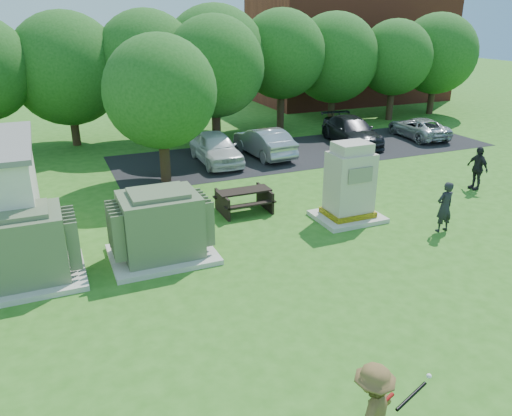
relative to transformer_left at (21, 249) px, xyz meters
name	(u,v)px	position (x,y,z in m)	size (l,w,h in m)	color
ground	(321,314)	(6.50, -4.50, -0.97)	(120.00, 120.00, 0.00)	#2D6619
brick_building	(349,49)	(24.50, 22.50, 3.03)	(15.00, 8.00, 8.00)	maroon
parking_strip	(308,151)	(13.50, 9.00, -0.96)	(20.00, 6.00, 0.01)	#232326
transformer_left	(21,249)	(0.00, 0.00, 0.00)	(3.00, 2.40, 2.07)	beige
transformer_right	(161,227)	(3.70, 0.00, 0.00)	(3.00, 2.40, 2.07)	beige
generator_cabinet	(349,186)	(10.35, 0.34, 0.23)	(2.25, 1.84, 2.74)	beige
picnic_table	(244,198)	(7.27, 2.42, -0.46)	(1.92, 1.44, 0.82)	black
batter	(372,413)	(5.13, -8.36, -0.09)	(1.14, 0.65, 1.76)	brown
person_by_generator	(445,207)	(12.64, -1.78, -0.12)	(0.62, 0.41, 1.71)	black
person_walking_right	(477,168)	(16.91, 1.03, -0.09)	(1.04, 0.43, 1.77)	black
car_white	(216,148)	(8.38, 8.83, -0.23)	(1.74, 4.34, 1.48)	silver
car_silver_a	(264,142)	(11.01, 9.04, -0.26)	(1.51, 4.32, 1.42)	#9F9FA3
car_dark	(352,131)	(16.44, 9.44, -0.26)	(2.00, 4.93, 1.43)	black
car_silver_b	(418,128)	(20.76, 9.14, -0.39)	(1.92, 4.17, 1.16)	#AEAEB3
batting_equipment	(410,393)	(5.75, -8.47, 0.18)	(1.13, 0.53, 0.14)	black
tree_row	(181,64)	(8.25, 14.00, 3.18)	(41.30, 13.30, 7.30)	#47301E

